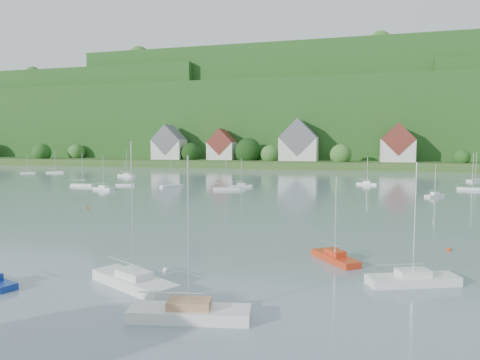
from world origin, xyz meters
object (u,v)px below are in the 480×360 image
object	(u,v)px
near_sailboat_3	(413,279)
near_sailboat_4	(134,280)
near_sailboat_2	(189,312)
near_sailboat_5	(335,257)

from	to	relation	value
near_sailboat_3	near_sailboat_4	size ratio (longest dim) A/B	0.86
near_sailboat_3	near_sailboat_4	xyz separation A→B (m)	(-19.84, -5.95, 0.05)
near_sailboat_2	near_sailboat_5	size ratio (longest dim) A/B	1.30
near_sailboat_4	near_sailboat_5	bearing A→B (deg)	65.37
near_sailboat_2	near_sailboat_5	xyz separation A→B (m)	(7.82, 15.40, -0.07)
near_sailboat_2	near_sailboat_5	world-z (taller)	near_sailboat_2
near_sailboat_3	near_sailboat_4	distance (m)	20.71
near_sailboat_4	near_sailboat_3	bearing A→B (deg)	43.71
near_sailboat_3	near_sailboat_2	bearing A→B (deg)	-164.80
near_sailboat_2	near_sailboat_5	distance (m)	17.27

